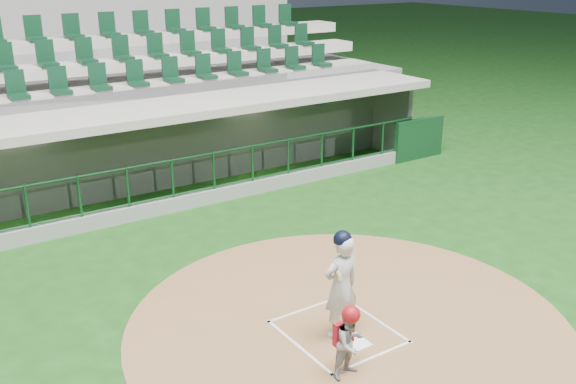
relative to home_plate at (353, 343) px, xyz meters
name	(u,v)px	position (x,y,z in m)	size (l,w,h in m)	color
ground	(326,324)	(0.00, 0.70, -0.02)	(120.00, 120.00, 0.00)	#133F12
dirt_circle	(348,324)	(0.30, 0.50, -0.02)	(7.20, 7.20, 0.01)	brown
home_plate	(353,343)	(0.00, 0.00, 0.00)	(0.43, 0.43, 0.02)	white
batter_box_chalk	(337,331)	(0.00, 0.40, 0.00)	(1.55, 1.80, 0.01)	white
dugout_structure	(144,153)	(0.07, 8.52, 0.94)	(16.40, 3.70, 3.00)	slate
seating_deck	(100,112)	(0.00, 11.61, 1.40)	(17.00, 6.72, 5.15)	slate
batter	(341,284)	(-0.02, 0.32, 0.88)	(0.85, 0.85, 1.78)	silver
catcher	(350,341)	(-0.55, -0.56, 0.54)	(0.53, 0.43, 1.10)	gray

